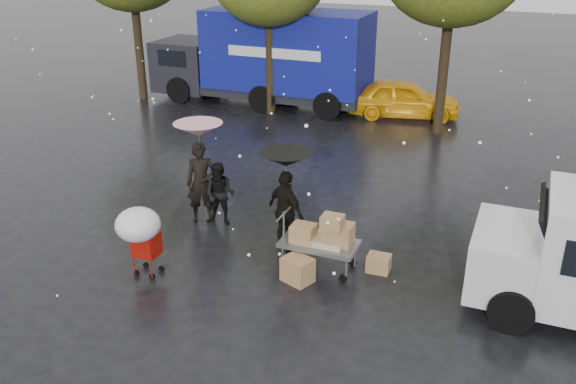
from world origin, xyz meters
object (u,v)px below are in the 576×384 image
at_px(person_pink, 201,183).
at_px(shopping_cart, 139,228).
at_px(person_black, 286,211).
at_px(yellow_taxi, 404,98).
at_px(vendor_cart, 323,236).
at_px(blue_truck, 267,58).

xyz_separation_m(person_pink, shopping_cart, (0.20, -2.64, 0.13)).
relative_size(person_black, yellow_taxi, 0.44).
height_order(person_pink, vendor_cart, person_pink).
distance_m(person_black, vendor_cart, 1.12).
distance_m(person_pink, yellow_taxi, 10.37).
bearing_deg(vendor_cart, yellow_taxi, 94.61).
distance_m(blue_truck, yellow_taxi, 5.32).
relative_size(person_pink, vendor_cart, 1.23).
bearing_deg(blue_truck, shopping_cart, -76.39).
bearing_deg(shopping_cart, person_black, 45.35).
xyz_separation_m(blue_truck, yellow_taxi, (5.20, 0.21, -1.09)).
relative_size(person_black, shopping_cart, 1.19).
height_order(person_black, yellow_taxi, person_black).
bearing_deg(person_black, shopping_cart, 73.49).
distance_m(person_pink, blue_truck, 10.30).
height_order(person_black, vendor_cart, person_black).
bearing_deg(vendor_cart, shopping_cart, -152.47).
bearing_deg(vendor_cart, blue_truck, 119.20).
distance_m(person_pink, shopping_cart, 2.65).
bearing_deg(person_pink, shopping_cart, -116.39).
relative_size(blue_truck, yellow_taxi, 2.11).
distance_m(person_pink, vendor_cart, 3.44).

